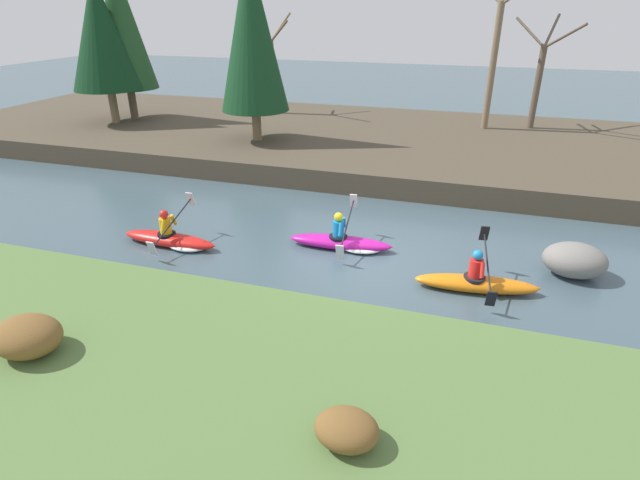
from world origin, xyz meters
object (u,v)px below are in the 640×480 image
object	(u,v)px
kayaker_lead	(477,282)
kayaker_trailing	(173,239)
kayaker_middle	(344,242)
boulder_midstream	(575,260)

from	to	relation	value
kayaker_lead	kayaker_trailing	distance (m)	7.78
kayaker_middle	kayaker_lead	bearing A→B (deg)	-23.10
kayaker_lead	boulder_midstream	xyz separation A→B (m)	(2.15, 1.40, 0.18)
kayaker_middle	kayaker_trailing	xyz separation A→B (m)	(-4.39, -1.21, 0.00)
kayaker_trailing	boulder_midstream	distance (m)	10.03
kayaker_middle	kayaker_trailing	distance (m)	4.56
kayaker_trailing	kayaker_lead	bearing A→B (deg)	1.36
kayaker_middle	kayaker_trailing	bearing A→B (deg)	-168.88
kayaker_trailing	boulder_midstream	bearing A→B (deg)	9.29
kayaker_lead	kayaker_middle	distance (m)	3.58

